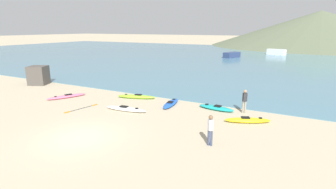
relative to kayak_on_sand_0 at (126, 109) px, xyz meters
name	(u,v)px	position (x,y,z in m)	size (l,w,h in m)	color
ground_plane	(80,138)	(0.72, -5.10, -0.14)	(400.00, 400.00, 0.00)	tan
bay_water	(249,58)	(0.72, 39.40, -0.11)	(160.00, 70.00, 0.06)	teal
far_hill_left	(319,28)	(13.24, 86.24, 5.49)	(68.97, 68.97, 11.27)	#5B664C
kayak_on_sand_0	(126,109)	(0.00, 0.00, 0.00)	(3.29, 1.03, 0.33)	white
kayak_on_sand_1	(216,108)	(5.68, 3.32, 0.01)	(2.78, 1.07, 0.34)	teal
kayak_on_sand_2	(67,96)	(-6.70, 0.51, -0.02)	(1.92, 3.18, 0.30)	#E5668C
kayak_on_sand_3	(248,120)	(8.29, 1.68, 0.02)	(2.90, 1.83, 0.36)	yellow
kayak_on_sand_4	(171,103)	(2.18, 2.86, -0.02)	(1.17, 2.99, 0.30)	blue
kayak_on_sand_5	(136,97)	(-1.29, 3.18, 0.02)	(3.33, 1.57, 0.37)	#8CCC2D
person_near_foreground	(210,128)	(7.30, -2.64, 0.79)	(0.33, 0.28, 1.63)	#384260
person_near_waterline	(245,100)	(7.65, 3.53, 0.83)	(0.34, 0.28, 1.69)	gray
moored_boat_0	(276,52)	(4.85, 48.10, 0.53)	(4.13, 2.62, 1.22)	white
moored_boat_1	(232,55)	(-2.38, 38.00, 0.45)	(2.79, 4.14, 1.06)	navy
moored_boat_4	(313,51)	(11.92, 58.78, 0.32)	(3.93, 3.60, 0.80)	white
loose_paddle	(82,108)	(-3.23, -1.14, -0.13)	(0.69, 2.77, 0.03)	black
shoreline_rock	(38,75)	(-13.69, 3.04, 0.84)	(1.63, 1.74, 1.96)	#4C4742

